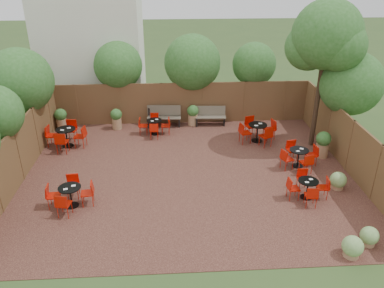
{
  "coord_description": "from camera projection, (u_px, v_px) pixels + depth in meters",
  "views": [
    {
      "loc": [
        -0.61,
        -12.44,
        7.28
      ],
      "look_at": [
        0.17,
        0.5,
        1.0
      ],
      "focal_mm": 36.16,
      "sensor_mm": 36.0,
      "label": 1
    }
  ],
  "objects": [
    {
      "name": "courtyard_paving",
      "position": [
        188.0,
        174.0,
        14.38
      ],
      "size": [
        12.0,
        10.0,
        0.02
      ],
      "primitive_type": "cube",
      "color": "#331714",
      "rests_on": "ground"
    },
    {
      "name": "park_bench_right",
      "position": [
        210.0,
        116.0,
        18.4
      ],
      "size": [
        1.47,
        0.55,
        0.89
      ],
      "rotation": [
        0.0,
        0.0,
        -0.06
      ],
      "color": "brown",
      "rests_on": "courtyard_paving"
    },
    {
      "name": "low_shrubs",
      "position": [
        351.0,
        217.0,
        11.52
      ],
      "size": [
        1.54,
        3.91,
        0.61
      ],
      "color": "#946C4A",
      "rests_on": "courtyard_paving"
    },
    {
      "name": "fence_back",
      "position": [
        183.0,
        103.0,
        18.44
      ],
      "size": [
        12.0,
        0.08,
        2.0
      ],
      "primitive_type": "cube",
      "color": "brown",
      "rests_on": "ground"
    },
    {
      "name": "fence_left",
      "position": [
        18.0,
        155.0,
        13.62
      ],
      "size": [
        0.08,
        10.0,
        2.0
      ],
      "primitive_type": "cube",
      "color": "brown",
      "rests_on": "ground"
    },
    {
      "name": "planters",
      "position": [
        175.0,
        124.0,
        17.24
      ],
      "size": [
        11.66,
        4.13,
        1.07
      ],
      "color": "#946C4A",
      "rests_on": "courtyard_paving"
    },
    {
      "name": "neighbour_building",
      "position": [
        91.0,
        29.0,
        19.58
      ],
      "size": [
        5.0,
        4.0,
        8.0
      ],
      "primitive_type": "cube",
      "color": "silver",
      "rests_on": "ground"
    },
    {
      "name": "overhang_foliage",
      "position": [
        141.0,
        82.0,
        15.51
      ],
      "size": [
        15.88,
        10.74,
        2.66
      ],
      "color": "#26571C",
      "rests_on": "ground"
    },
    {
      "name": "park_bench_left",
      "position": [
        164.0,
        116.0,
        18.27
      ],
      "size": [
        1.61,
        0.62,
        0.97
      ],
      "rotation": [
        0.0,
        0.0,
        -0.07
      ],
      "color": "brown",
      "rests_on": "courtyard_paving"
    },
    {
      "name": "fence_right",
      "position": [
        350.0,
        146.0,
        14.27
      ],
      "size": [
        0.08,
        10.0,
        2.0
      ],
      "primitive_type": "cube",
      "color": "brown",
      "rests_on": "ground"
    },
    {
      "name": "bistro_tables",
      "position": [
        184.0,
        149.0,
        15.25
      ],
      "size": [
        10.81,
        6.94,
        0.92
      ],
      "color": "black",
      "rests_on": "courtyard_paving"
    },
    {
      "name": "courtyard_tree",
      "position": [
        326.0,
        40.0,
        14.68
      ],
      "size": [
        2.81,
        2.71,
        5.96
      ],
      "rotation": [
        0.0,
        0.0,
        0.16
      ],
      "color": "black",
      "rests_on": "courtyard_paving"
    },
    {
      "name": "ground",
      "position": [
        188.0,
        174.0,
        14.38
      ],
      "size": [
        80.0,
        80.0,
        0.0
      ],
      "primitive_type": "plane",
      "color": "#354F23",
      "rests_on": "ground"
    }
  ]
}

